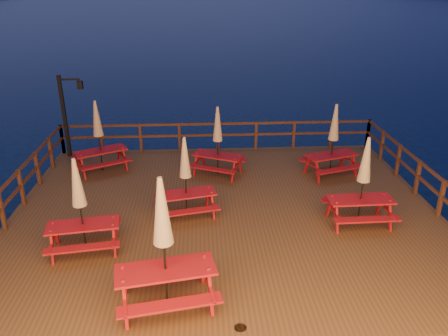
# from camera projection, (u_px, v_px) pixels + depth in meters

# --- Properties ---
(ground) EXTENTS (500.00, 500.00, 0.00)m
(ground) POSITION_uv_depth(u_px,v_px,m) (226.00, 222.00, 12.59)
(ground) COLOR black
(ground) RESTS_ON ground
(deck) EXTENTS (12.00, 10.00, 0.40)m
(deck) POSITION_uv_depth(u_px,v_px,m) (226.00, 216.00, 12.51)
(deck) COLOR #4F3619
(deck) RESTS_ON ground
(deck_piles) EXTENTS (11.44, 9.44, 1.40)m
(deck_piles) POSITION_uv_depth(u_px,v_px,m) (226.00, 231.00, 12.71)
(deck_piles) COLOR #3A2112
(deck_piles) RESTS_ON ground
(railing) EXTENTS (11.80, 9.75, 1.10)m
(railing) POSITION_uv_depth(u_px,v_px,m) (222.00, 162.00, 13.76)
(railing) COLOR #3A2112
(railing) RESTS_ON deck
(lamp_post) EXTENTS (0.85, 0.18, 3.00)m
(lamp_post) POSITION_uv_depth(u_px,v_px,m) (68.00, 109.00, 15.61)
(lamp_post) COLOR black
(lamp_post) RESTS_ON deck
(picnic_table_0) EXTENTS (2.17, 2.05, 2.45)m
(picnic_table_0) POSITION_uv_depth(u_px,v_px,m) (99.00, 135.00, 14.55)
(picnic_table_0) COLOR maroon
(picnic_table_0) RESTS_ON deck
(picnic_table_1) EXTENTS (1.74, 1.44, 2.44)m
(picnic_table_1) POSITION_uv_depth(u_px,v_px,m) (363.00, 180.00, 11.27)
(picnic_table_1) COLOR maroon
(picnic_table_1) RESTS_ON deck
(picnic_table_2) EXTENTS (2.21, 1.92, 2.80)m
(picnic_table_2) POSITION_uv_depth(u_px,v_px,m) (164.00, 242.00, 8.27)
(picnic_table_2) COLOR maroon
(picnic_table_2) RESTS_ON deck
(picnic_table_3) EXTENTS (1.85, 1.64, 2.30)m
(picnic_table_3) POSITION_uv_depth(u_px,v_px,m) (185.00, 176.00, 11.69)
(picnic_table_3) COLOR maroon
(picnic_table_3) RESTS_ON deck
(picnic_table_4) EXTENTS (1.85, 1.60, 2.40)m
(picnic_table_4) POSITION_uv_depth(u_px,v_px,m) (80.00, 205.00, 10.10)
(picnic_table_4) COLOR maroon
(picnic_table_4) RESTS_ON deck
(picnic_table_5) EXTENTS (2.05, 1.91, 2.34)m
(picnic_table_5) POSITION_uv_depth(u_px,v_px,m) (218.00, 140.00, 14.28)
(picnic_table_5) COLOR maroon
(picnic_table_5) RESTS_ON deck
(picnic_table_6) EXTENTS (2.05, 1.86, 2.44)m
(picnic_table_6) POSITION_uv_depth(u_px,v_px,m) (333.00, 139.00, 14.22)
(picnic_table_6) COLOR maroon
(picnic_table_6) RESTS_ON deck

